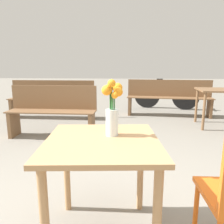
{
  "coord_description": "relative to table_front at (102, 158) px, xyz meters",
  "views": [
    {
      "loc": [
        0.15,
        -1.31,
        1.16
      ],
      "look_at": [
        0.06,
        0.09,
        0.87
      ],
      "focal_mm": 35.0,
      "sensor_mm": 36.0,
      "label": 1
    }
  ],
  "objects": [
    {
      "name": "bicycle",
      "position": [
        1.25,
        4.79,
        -0.21
      ],
      "size": [
        1.72,
        0.54,
        0.83
      ],
      "color": "black",
      "rests_on": "ground_plane"
    },
    {
      "name": "bench_far",
      "position": [
        1.17,
        3.95,
        -0.11
      ],
      "size": [
        1.99,
        0.56,
        0.85
      ],
      "color": "brown",
      "rests_on": "ground_plane"
    },
    {
      "name": "flower_vase",
      "position": [
        0.06,
        0.09,
        0.3
      ],
      "size": [
        0.14,
        0.14,
        0.38
      ],
      "color": "silver",
      "rests_on": "table_front"
    },
    {
      "name": "bench_near",
      "position": [
        -1.07,
        2.19,
        -0.13
      ],
      "size": [
        1.45,
        0.38,
        0.85
      ],
      "color": "brown",
      "rests_on": "ground_plane"
    },
    {
      "name": "table_front",
      "position": [
        0.0,
        0.0,
        0.0
      ],
      "size": [
        0.77,
        0.79,
        0.71
      ],
      "color": "tan",
      "rests_on": "ground_plane"
    },
    {
      "name": "bench_middle",
      "position": [
        -1.55,
        3.56,
        -0.11
      ],
      "size": [
        1.93,
        0.39,
        0.85
      ],
      "color": "brown",
      "rests_on": "ground_plane"
    },
    {
      "name": "table_back",
      "position": [
        1.97,
        2.98,
        0.04
      ],
      "size": [
        0.92,
        0.82,
        0.74
      ],
      "color": "brown",
      "rests_on": "ground_plane"
    }
  ]
}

